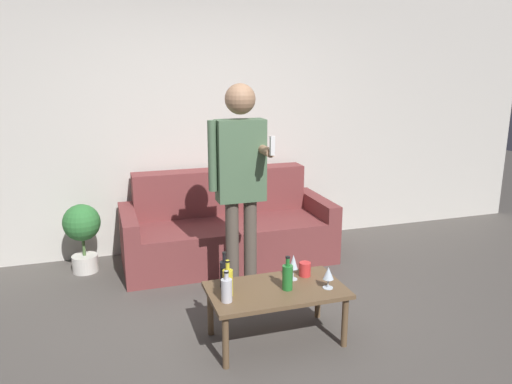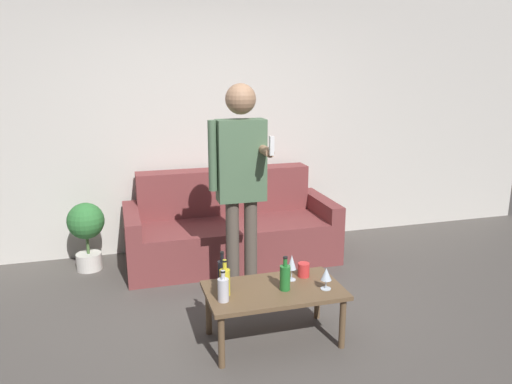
% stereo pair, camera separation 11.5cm
% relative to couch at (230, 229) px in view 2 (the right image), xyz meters
% --- Properties ---
extents(ground_plane, '(16.00, 16.00, 0.00)m').
position_rel_couch_xyz_m(ground_plane, '(-0.18, -1.71, -0.31)').
color(ground_plane, '#514C47').
extents(wall_back, '(8.00, 0.06, 2.70)m').
position_rel_couch_xyz_m(wall_back, '(-0.18, 0.47, 1.04)').
color(wall_back, silver).
rests_on(wall_back, ground_plane).
extents(couch, '(2.04, 0.86, 0.87)m').
position_rel_couch_xyz_m(couch, '(0.00, 0.00, 0.00)').
color(couch, brown).
rests_on(couch, ground_plane).
extents(coffee_table, '(0.95, 0.54, 0.40)m').
position_rel_couch_xyz_m(coffee_table, '(-0.06, -1.61, 0.05)').
color(coffee_table, brown).
rests_on(coffee_table, ground_plane).
extents(bottle_orange, '(0.07, 0.07, 0.24)m').
position_rel_couch_xyz_m(bottle_orange, '(0.00, -1.64, 0.19)').
color(bottle_orange, '#23752D').
rests_on(bottle_orange, coffee_table).
extents(bottle_green, '(0.06, 0.06, 0.25)m').
position_rel_couch_xyz_m(bottle_green, '(-0.39, -1.47, 0.19)').
color(bottle_green, black).
rests_on(bottle_green, coffee_table).
extents(bottle_dark, '(0.07, 0.07, 0.25)m').
position_rel_couch_xyz_m(bottle_dark, '(-0.41, -1.61, 0.19)').
color(bottle_dark, yellow).
rests_on(bottle_dark, coffee_table).
extents(bottle_yellow, '(0.07, 0.07, 0.21)m').
position_rel_couch_xyz_m(bottle_yellow, '(-0.44, -1.69, 0.18)').
color(bottle_yellow, silver).
rests_on(bottle_yellow, coffee_table).
extents(wine_glass_near, '(0.08, 0.08, 0.15)m').
position_rel_couch_xyz_m(wine_glass_near, '(0.28, -1.72, 0.20)').
color(wine_glass_near, silver).
rests_on(wine_glass_near, coffee_table).
extents(wine_glass_far, '(0.07, 0.07, 0.19)m').
position_rel_couch_xyz_m(wine_glass_far, '(0.10, -1.51, 0.22)').
color(wine_glass_far, silver).
rests_on(wine_glass_far, coffee_table).
extents(cup_on_table, '(0.09, 0.09, 0.10)m').
position_rel_couch_xyz_m(cup_on_table, '(0.21, -1.47, 0.14)').
color(cup_on_table, red).
rests_on(cup_on_table, coffee_table).
extents(person_standing_front, '(0.45, 0.44, 1.77)m').
position_rel_couch_xyz_m(person_standing_front, '(-0.12, -0.92, 0.76)').
color(person_standing_front, brown).
rests_on(person_standing_front, ground_plane).
extents(potted_plant, '(0.34, 0.34, 0.66)m').
position_rel_couch_xyz_m(potted_plant, '(-1.36, 0.10, 0.10)').
color(potted_plant, silver).
rests_on(potted_plant, ground_plane).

